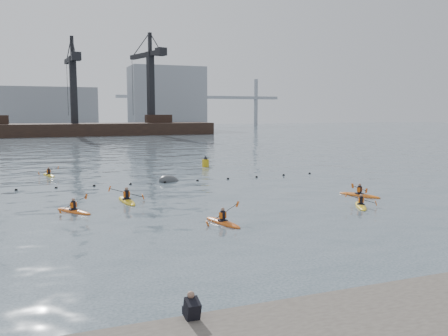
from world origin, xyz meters
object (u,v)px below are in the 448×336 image
Objects in this scene: kayaker_4 at (359,195)px; nav_buoy at (206,163)px; kayaker_0 at (223,222)px; kayaker_5 at (49,175)px; kayaker_2 at (74,211)px; kayaker_3 at (127,200)px; mooring_buoy at (169,181)px; kayaker_1 at (361,205)px.

kayaker_4 is 22.27m from nav_buoy.
kayaker_0 is 26.10m from kayaker_5.
nav_buoy is at bearing 17.86° from kayaker_2.
kayaker_3 is at bearing -3.18° from kayaker_2.
kayaker_5 is 1.36× the size of mooring_buoy.
kayaker_0 is at bearing -107.37° from nav_buoy.
kayaker_4 is (20.13, -1.91, 0.01)m from kayaker_2.
kayaker_0 is 1.09× the size of kayaker_5.
kayaker_4 is at bearing -39.28° from kayaker_2.
nav_buoy is at bearing -102.91° from kayaker_4.
nav_buoy is (6.79, 9.45, 0.43)m from mooring_buoy.
kayaker_1 is at bearing -32.01° from kayaker_3.
kayaker_4 reaches higher than kayaker_5.
kayaker_3 is (-3.86, 8.40, 0.01)m from kayaker_0.
kayaker_0 is 0.99× the size of kayaker_4.
kayaker_2 is at bearing -153.54° from kayaker_3.
mooring_buoy is at bearing -54.80° from kayaker_5.
nav_buoy reaches higher than kayaker_1.
kayaker_3 is 2.59× the size of nav_buoy.
kayaker_0 reaches higher than kayaker_5.
kayaker_5 is 16.79m from nav_buoy.
kayaker_5 is (-4.68, 16.26, -0.02)m from kayaker_3.
kayaker_3 reaches higher than kayaker_5.
kayaker_1 is 17.97m from mooring_buoy.
mooring_buoy is (9.94, -7.97, -0.09)m from kayaker_5.
kayaker_5 is (-18.72, 23.65, -0.00)m from kayaker_1.
kayaker_4 is at bearing -59.98° from kayaker_5.
kayaker_2 is (-17.72, 5.21, 0.00)m from kayaker_1.
kayaker_4 is (16.45, -4.09, -0.01)m from kayaker_3.
kayaker_1 is 0.97× the size of kayaker_5.
kayaker_5 is 12.74m from mooring_buoy.
kayaker_0 is 27.39m from nav_buoy.
kayaker_1 is 15.87m from kayaker_3.
nav_buoy reaches higher than kayaker_5.
kayaker_2 is 25.38m from nav_buoy.
kayaker_1 is at bearing -60.75° from mooring_buoy.
kayaker_3 is 1.68× the size of mooring_buoy.
nav_buoy reaches higher than kayaker_2.
kayaker_0 reaches higher than kayaker_2.
kayaker_2 is 0.89× the size of kayaker_4.
kayaker_1 is at bearing -67.71° from kayaker_5.
kayaker_3 is 1.23× the size of kayaker_5.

